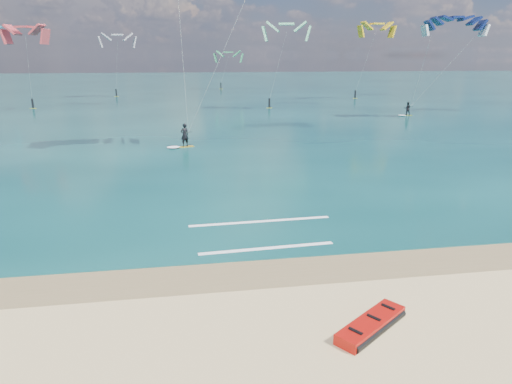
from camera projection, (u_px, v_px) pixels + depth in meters
ground at (215, 124)px, 51.56m from camera, size 320.00×320.00×0.00m
wet_sand_strip at (289, 270)px, 16.56m from camera, size 320.00×2.40×0.01m
sea at (196, 87)px, 112.08m from camera, size 320.00×200.00×0.04m
packed_kite_left at (371, 330)px, 13.00m from camera, size 2.91×2.51×0.37m
kitesurfer_main at (203, 20)px, 33.53m from camera, size 10.74×7.13×19.20m
kitesurfer_far at (432, 61)px, 54.66m from camera, size 8.43×7.09×13.04m
shoreline_foam at (263, 233)px, 19.99m from camera, size 6.68×3.61×0.01m
distant_kites at (162, 66)px, 79.98m from camera, size 79.10×51.78×13.20m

